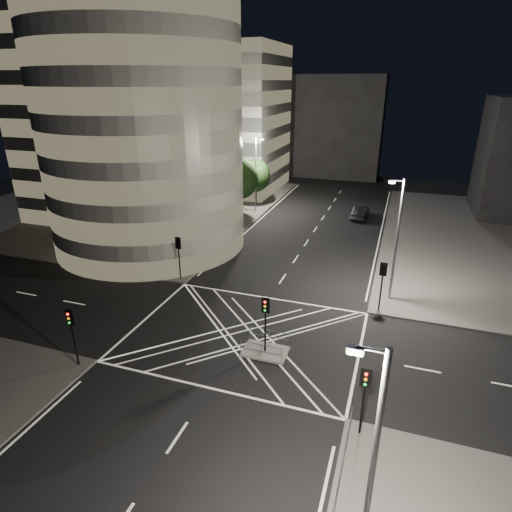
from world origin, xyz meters
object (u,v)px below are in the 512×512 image
at_px(traffic_signal_fl, 179,250).
at_px(sedan, 360,212).
at_px(traffic_signal_nl, 72,327).
at_px(traffic_signal_fr, 382,277).
at_px(traffic_signal_nr, 365,389).
at_px(street_lamp_left_far, 256,172).
at_px(street_lamp_right_far, 396,237).
at_px(street_lamp_left_near, 197,206).
at_px(street_lamp_right_near, 370,471).
at_px(central_island, 265,351).
at_px(traffic_signal_island, 265,315).

distance_m(traffic_signal_fl, sedan, 28.15).
distance_m(traffic_signal_nl, traffic_signal_fr, 22.24).
height_order(traffic_signal_nl, traffic_signal_fr, same).
relative_size(traffic_signal_nr, street_lamp_left_far, 0.40).
height_order(traffic_signal_nl, street_lamp_left_far, street_lamp_left_far).
xyz_separation_m(street_lamp_right_far, sedan, (-4.79, 22.43, -4.72)).
height_order(traffic_signal_nl, sedan, traffic_signal_nl).
height_order(street_lamp_right_far, sedan, street_lamp_right_far).
bearing_deg(traffic_signal_fr, sedan, 99.56).
xyz_separation_m(traffic_signal_nl, traffic_signal_nr, (17.60, 0.00, 0.00)).
bearing_deg(traffic_signal_fl, street_lamp_left_near, 96.97).
height_order(street_lamp_left_near, street_lamp_left_far, same).
xyz_separation_m(traffic_signal_fr, street_lamp_left_far, (-18.24, 23.20, 2.63)).
distance_m(street_lamp_left_near, street_lamp_left_far, 18.00).
distance_m(street_lamp_left_near, street_lamp_right_near, 32.13).
bearing_deg(traffic_signal_nl, street_lamp_left_far, 90.99).
relative_size(central_island, street_lamp_right_far, 0.30).
height_order(traffic_signal_fl, street_lamp_right_far, street_lamp_right_far).
relative_size(traffic_signal_island, sedan, 0.81).
distance_m(traffic_signal_island, street_lamp_left_near, 17.89).
xyz_separation_m(central_island, sedan, (2.65, 32.93, 0.74)).
distance_m(central_island, street_lamp_left_near, 18.52).
distance_m(street_lamp_right_near, sedan, 45.93).
bearing_deg(street_lamp_right_far, sedan, 102.04).
xyz_separation_m(traffic_signal_nr, street_lamp_left_near, (-18.24, 18.80, 2.63)).
distance_m(central_island, sedan, 33.05).
bearing_deg(street_lamp_left_near, traffic_signal_nl, -88.06).
bearing_deg(street_lamp_right_near, street_lamp_right_far, 90.00).
bearing_deg(traffic_signal_island, street_lamp_right_far, 54.70).
bearing_deg(traffic_signal_fl, street_lamp_right_near, -48.76).
xyz_separation_m(traffic_signal_nl, street_lamp_left_far, (-0.64, 36.80, 2.63)).
distance_m(traffic_signal_fl, street_lamp_right_near, 27.79).
bearing_deg(central_island, street_lamp_left_far, 109.95).
distance_m(traffic_signal_fl, traffic_signal_nr, 22.24).
bearing_deg(street_lamp_right_near, street_lamp_left_near, 125.97).
relative_size(street_lamp_left_far, sedan, 2.02).
relative_size(central_island, street_lamp_right_near, 0.30).
relative_size(traffic_signal_nr, street_lamp_right_near, 0.40).
distance_m(central_island, street_lamp_right_far, 13.98).
bearing_deg(street_lamp_right_far, street_lamp_left_far, 131.94).
distance_m(traffic_signal_nl, street_lamp_left_near, 18.99).
distance_m(traffic_signal_island, street_lamp_right_far, 13.13).
relative_size(traffic_signal_nl, street_lamp_left_far, 0.40).
height_order(central_island, street_lamp_left_far, street_lamp_left_far).
distance_m(traffic_signal_island, sedan, 33.11).
bearing_deg(traffic_signal_island, street_lamp_left_far, 109.95).
bearing_deg(central_island, street_lamp_left_near, 130.27).
bearing_deg(traffic_signal_fl, traffic_signal_nr, -37.69).
distance_m(central_island, traffic_signal_nl, 12.36).
relative_size(street_lamp_left_near, street_lamp_left_far, 1.00).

